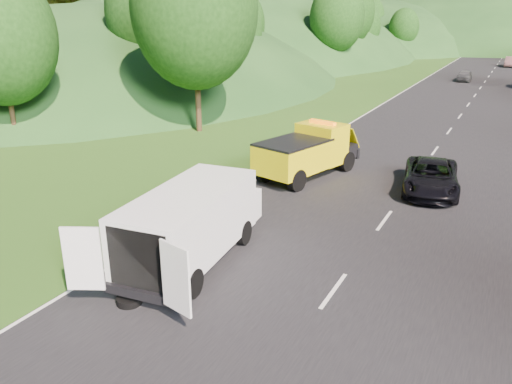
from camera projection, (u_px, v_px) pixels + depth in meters
The scene contains 14 objects.
ground at pixel (272, 244), 17.74m from camera, with size 320.00×320.00×0.00m, color #38661E.
road_surface at pixel (475, 96), 49.72m from camera, with size 14.00×200.00×0.02m, color black.
tree_line_left at pixel (333, 67), 76.03m from camera, with size 14.00×140.00×14.00m, color #28581A, non-canonical shape.
tow_truck at pixel (308, 151), 24.76m from camera, with size 3.71×6.51×2.64m.
white_van at pixel (192, 222), 16.07m from camera, with size 3.87×7.35×2.52m.
woman at pixel (202, 213), 20.51m from camera, with size 0.66×0.49×1.82m, color silver.
child at pixel (203, 240), 18.10m from camera, with size 0.49×0.38×1.02m, color tan.
worker at pixel (178, 298), 14.39m from camera, with size 1.05×0.60×1.63m, color black.
suitcase at pixel (164, 206), 20.56m from camera, with size 0.33×0.18×0.53m, color brown.
spare_tire at pixel (130, 304), 14.12m from camera, with size 0.73×0.73×0.20m, color black.
passing_suv at pixel (429, 192), 22.98m from camera, with size 2.35×5.11×1.42m, color black.
dist_car_a at pixel (464, 81), 60.16m from camera, with size 1.50×3.72×1.27m, color #424346.
dist_car_b at pixel (510, 67), 76.28m from camera, with size 1.58×4.53×1.49m, color brown.
dist_car_c at pixel (498, 57), 94.51m from camera, with size 2.11×5.19×1.51m, color #AA6955.
Camera 1 is at (6.97, -14.48, 7.76)m, focal length 35.00 mm.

